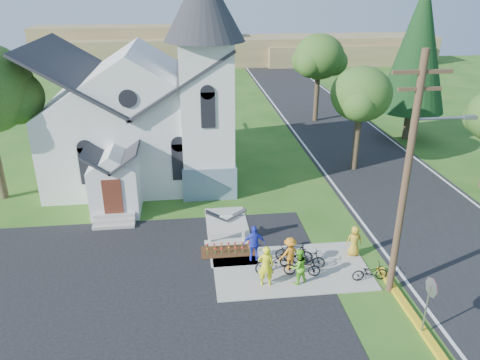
{
  "coord_description": "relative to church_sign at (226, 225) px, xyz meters",
  "views": [
    {
      "loc": [
        -2.93,
        -16.99,
        12.18
      ],
      "look_at": [
        -0.3,
        5.0,
        2.6
      ],
      "focal_mm": 35.0,
      "sensor_mm": 36.0,
      "label": 1
    }
  ],
  "objects": [
    {
      "name": "utility_pole",
      "position": [
        6.56,
        -4.7,
        4.38
      ],
      "size": [
        3.45,
        0.28,
        10.0
      ],
      "color": "#433021",
      "rests_on": "ground"
    },
    {
      "name": "cyclist_3",
      "position": [
        2.62,
        -2.66,
        -0.19
      ],
      "size": [
        1.13,
        0.81,
        1.57
      ],
      "primitive_type": "imported",
      "rotation": [
        0.0,
        0.0,
        3.38
      ],
      "color": "orange",
      "rests_on": "sidewalk"
    },
    {
      "name": "church_sign",
      "position": [
        0.0,
        0.0,
        0.0
      ],
      "size": [
        2.2,
        0.4,
        1.7
      ],
      "color": "gray",
      "rests_on": "ground"
    },
    {
      "name": "cyclist_1",
      "position": [
        2.74,
        -3.76,
        -0.16
      ],
      "size": [
        0.97,
        0.88,
        1.64
      ],
      "primitive_type": "imported",
      "rotation": [
        0.0,
        0.0,
        3.53
      ],
      "color": "#6FD928",
      "rests_on": "sidewalk"
    },
    {
      "name": "distant_hills",
      "position": [
        4.56,
        53.13,
        1.15
      ],
      "size": [
        61.0,
        10.0,
        5.6
      ],
      "color": "olive",
      "rests_on": "ground"
    },
    {
      "name": "conifer",
      "position": [
        16.2,
        14.8,
        6.36
      ],
      "size": [
        5.2,
        5.2,
        12.4
      ],
      "color": "#362A1D",
      "rests_on": "ground"
    },
    {
      "name": "cyclist_4",
      "position": [
        5.88,
        -1.91,
        -0.21
      ],
      "size": [
        0.79,
        0.55,
        1.53
      ],
      "primitive_type": "imported",
      "rotation": [
        0.0,
        0.0,
        3.06
      ],
      "color": "gold",
      "rests_on": "sidewalk"
    },
    {
      "name": "road",
      "position": [
        11.2,
        11.8,
        -1.02
      ],
      "size": [
        8.0,
        90.0,
        0.02
      ],
      "primitive_type": "cube",
      "color": "black",
      "rests_on": "ground"
    },
    {
      "name": "bike_0",
      "position": [
        1.89,
        -2.67,
        -0.48
      ],
      "size": [
        2.02,
        1.27,
        1.0
      ],
      "primitive_type": "imported",
      "rotation": [
        0.0,
        0.0,
        1.91
      ],
      "color": "black",
      "rests_on": "sidewalk"
    },
    {
      "name": "sidewalk",
      "position": [
        2.7,
        -2.7,
        -1.0
      ],
      "size": [
        7.0,
        4.0,
        0.05
      ],
      "primitive_type": "cube",
      "color": "gray",
      "rests_on": "ground"
    },
    {
      "name": "flower_bed",
      "position": [
        0.0,
        -0.9,
        -0.99
      ],
      "size": [
        2.6,
        1.1,
        0.07
      ],
      "primitive_type": "cube",
      "color": "#321A0D",
      "rests_on": "ground"
    },
    {
      "name": "cyclist_2",
      "position": [
        1.14,
        -1.79,
        -0.08
      ],
      "size": [
        1.07,
        0.49,
        1.79
      ],
      "primitive_type": "imported",
      "rotation": [
        0.0,
        0.0,
        3.09
      ],
      "color": "#2937D0",
      "rests_on": "sidewalk"
    },
    {
      "name": "bike_4",
      "position": [
        5.9,
        -3.95,
        -0.56
      ],
      "size": [
        1.58,
        0.57,
        0.83
      ],
      "primitive_type": "imported",
      "rotation": [
        0.0,
        0.0,
        1.55
      ],
      "color": "black",
      "rests_on": "sidewalk"
    },
    {
      "name": "tree_road_near",
      "position": [
        9.7,
        8.8,
        4.18
      ],
      "size": [
        4.0,
        4.0,
        7.05
      ],
      "color": "#362A1D",
      "rests_on": "ground"
    },
    {
      "name": "tree_road_mid",
      "position": [
        10.2,
        20.8,
        4.75
      ],
      "size": [
        4.4,
        4.4,
        7.8
      ],
      "color": "#362A1D",
      "rests_on": "ground"
    },
    {
      "name": "stop_sign",
      "position": [
        6.63,
        -7.4,
        0.75
      ],
      "size": [
        0.11,
        0.76,
        2.48
      ],
      "color": "gray",
      "rests_on": "ground"
    },
    {
      "name": "bike_3",
      "position": [
        3.52,
        -2.62,
        -0.53
      ],
      "size": [
        1.55,
        0.94,
        0.9
      ],
      "primitive_type": "imported",
      "rotation": [
        0.0,
        0.0,
        1.2
      ],
      "color": "black",
      "rests_on": "sidewalk"
    },
    {
      "name": "church",
      "position": [
        -4.28,
        9.28,
        4.22
      ],
      "size": [
        12.35,
        12.0,
        13.0
      ],
      "color": "white",
      "rests_on": "ground"
    },
    {
      "name": "parking_lot",
      "position": [
        -5.8,
        -5.2,
        -1.02
      ],
      "size": [
        20.0,
        16.0,
        0.02
      ],
      "primitive_type": "cube",
      "color": "black",
      "rests_on": "ground"
    },
    {
      "name": "ground",
      "position": [
        1.2,
        -3.2,
        -1.03
      ],
      "size": [
        120.0,
        120.0,
        0.0
      ],
      "primitive_type": "plane",
      "color": "#265518",
      "rests_on": "ground"
    },
    {
      "name": "bike_2",
      "position": [
        3.05,
        -3.25,
        -0.55
      ],
      "size": [
        1.7,
        0.89,
        0.85
      ],
      "primitive_type": "imported",
      "rotation": [
        0.0,
        0.0,
        1.36
      ],
      "color": "black",
      "rests_on": "sidewalk"
    },
    {
      "name": "bike_1",
      "position": [
        2.93,
        -2.21,
        -0.45
      ],
      "size": [
        1.81,
        0.98,
        1.05
      ],
      "primitive_type": "imported",
      "rotation": [
        0.0,
        0.0,
        1.28
      ],
      "color": "black",
      "rests_on": "sidewalk"
    },
    {
      "name": "cyclist_0",
      "position": [
        1.34,
        -3.74,
        -0.03
      ],
      "size": [
        0.73,
        0.52,
        1.89
      ],
      "primitive_type": "imported",
      "rotation": [
        0.0,
        0.0,
        3.04
      ],
      "color": "yellow",
      "rests_on": "sidewalk"
    }
  ]
}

